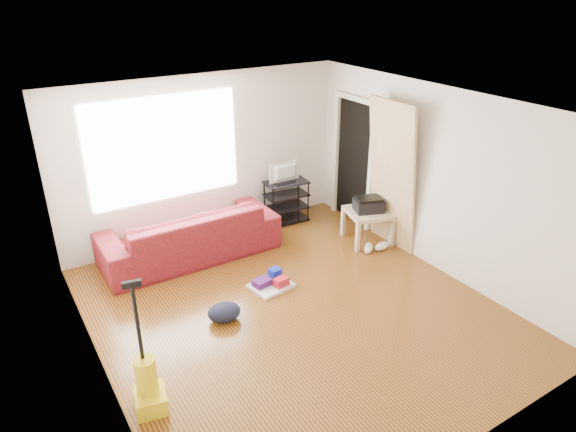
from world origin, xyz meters
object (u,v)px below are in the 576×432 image
tv_stand (286,201)px  bucket (173,267)px  vacuum (148,385)px  sofa (192,255)px  cleaning_tray (271,283)px  backpack (225,320)px  side_table (368,215)px

tv_stand → bucket: (-2.16, -0.44, -0.36)m
tv_stand → vacuum: (-3.27, -2.80, -0.11)m
sofa → tv_stand: 1.87m
bucket → cleaning_tray: cleaning_tray is taller
cleaning_tray → backpack: 0.91m
backpack → sofa: bearing=92.4°
bucket → vacuum: bearing=-115.2°
tv_stand → bucket: tv_stand is taller
tv_stand → cleaning_tray: tv_stand is taller
vacuum → sofa: bearing=72.3°
cleaning_tray → vacuum: 2.37m
bucket → backpack: size_ratio=0.79×
side_table → sofa: bearing=158.2°
sofa → tv_stand: tv_stand is taller
bucket → cleaning_tray: size_ratio=0.54×
backpack → vacuum: bearing=-132.6°
backpack → vacuum: (-1.19, -0.86, 0.25)m
backpack → tv_stand: bearing=54.6°
tv_stand → cleaning_tray: (-1.24, -1.61, -0.30)m
sofa → backpack: 1.70m
cleaning_tray → backpack: size_ratio=1.47×
cleaning_tray → vacuum: vacuum is taller
tv_stand → bucket: size_ratio=2.33×
cleaning_tray → bucket: bearing=128.1°
bucket → cleaning_tray: bearing=-51.9°
tv_stand → backpack: bearing=-132.0°
tv_stand → cleaning_tray: bearing=-122.5°
sofa → cleaning_tray: (0.58, -1.34, 0.06)m
tv_stand → vacuum: vacuum is taller
side_table → bucket: (-2.84, 0.83, -0.43)m
sofa → cleaning_tray: sofa is taller
cleaning_tray → backpack: (-0.85, -0.33, -0.06)m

